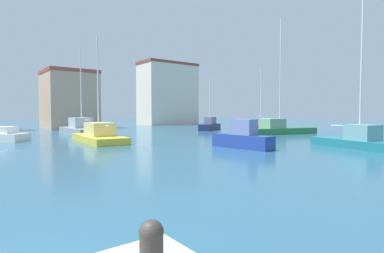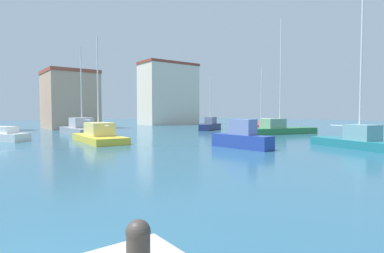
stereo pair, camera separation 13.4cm
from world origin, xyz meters
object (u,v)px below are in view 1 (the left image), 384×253
mooring_bollard (151,246)px  sailboat_green_distant_north (278,129)px  motorboat_blue_behind_lamppost (242,138)px  sailboat_yellow_far_left (99,135)px  sailboat_red_outer_mooring (260,126)px  sailboat_teal_mid_harbor (360,140)px  sailboat_grey_inner_mooring (81,129)px  sailboat_navy_far_right (210,125)px

mooring_bollard → sailboat_green_distant_north: sailboat_green_distant_north is taller
motorboat_blue_behind_lamppost → sailboat_yellow_far_left: size_ratio=0.53×
sailboat_yellow_far_left → sailboat_red_outer_mooring: bearing=7.6°
sailboat_teal_mid_harbor → sailboat_grey_inner_mooring: 27.34m
mooring_bollard → sailboat_red_outer_mooring: sailboat_red_outer_mooring is taller
sailboat_teal_mid_harbor → motorboat_blue_behind_lamppost: sailboat_teal_mid_harbor is taller
sailboat_navy_far_right → sailboat_yellow_far_left: bearing=-158.9°
sailboat_grey_inner_mooring → sailboat_red_outer_mooring: bearing=-15.9°
sailboat_yellow_far_left → sailboat_grey_inner_mooring: bearing=80.6°
sailboat_grey_inner_mooring → motorboat_blue_behind_lamppost: 20.62m
sailboat_red_outer_mooring → sailboat_yellow_far_left: 24.58m
sailboat_green_distant_north → motorboat_blue_behind_lamppost: bearing=-152.1°
sailboat_navy_far_right → motorboat_blue_behind_lamppost: size_ratio=1.56×
sailboat_red_outer_mooring → sailboat_navy_far_right: bearing=147.8°
motorboat_blue_behind_lamppost → sailboat_yellow_far_left: sailboat_yellow_far_left is taller
sailboat_teal_mid_harbor → sailboat_red_outer_mooring: (11.91, 18.63, -0.04)m
sailboat_navy_far_right → sailboat_teal_mid_harbor: (-5.86, -22.44, -0.12)m
sailboat_red_outer_mooring → sailboat_yellow_far_left: bearing=-172.4°
sailboat_green_distant_north → sailboat_yellow_far_left: size_ratio=1.49×
motorboat_blue_behind_lamppost → sailboat_yellow_far_left: (-6.18, 10.38, -0.15)m
sailboat_grey_inner_mooring → motorboat_blue_behind_lamppost: sailboat_grey_inner_mooring is taller
sailboat_teal_mid_harbor → sailboat_red_outer_mooring: 22.11m
sailboat_red_outer_mooring → sailboat_yellow_far_left: size_ratio=0.99×
sailboat_navy_far_right → sailboat_yellow_far_left: 19.64m
mooring_bollard → sailboat_yellow_far_left: bearing=70.7°
sailboat_grey_inner_mooring → sailboat_green_distant_north: size_ratio=0.75×
sailboat_teal_mid_harbor → sailboat_grey_inner_mooring: sailboat_teal_mid_harbor is taller
sailboat_red_outer_mooring → sailboat_green_distant_north: (-4.79, -6.55, 0.07)m
mooring_bollard → sailboat_navy_far_right: bearing=48.4°
motorboat_blue_behind_lamppost → sailboat_green_distant_north: 15.16m
mooring_bollard → sailboat_red_outer_mooring: (32.19, 25.66, -0.71)m
motorboat_blue_behind_lamppost → sailboat_red_outer_mooring: size_ratio=0.54×
sailboat_navy_far_right → sailboat_green_distant_north: sailboat_green_distant_north is taller
sailboat_red_outer_mooring → sailboat_green_distant_north: bearing=-126.2°
mooring_bollard → sailboat_grey_inner_mooring: sailboat_grey_inner_mooring is taller
sailboat_red_outer_mooring → mooring_bollard: bearing=-141.4°
sailboat_teal_mid_harbor → sailboat_grey_inner_mooring: size_ratio=1.06×
sailboat_navy_far_right → sailboat_green_distant_north: size_ratio=0.56×
motorboat_blue_behind_lamppost → sailboat_green_distant_north: size_ratio=0.36×
sailboat_green_distant_north → sailboat_yellow_far_left: sailboat_green_distant_north is taller
motorboat_blue_behind_lamppost → sailboat_green_distant_north: sailboat_green_distant_north is taller
sailboat_grey_inner_mooring → sailboat_navy_far_right: bearing=-9.0°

